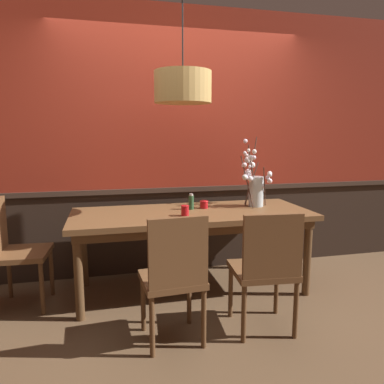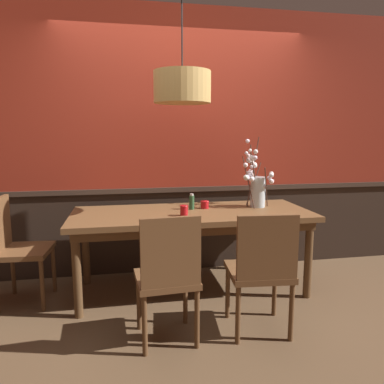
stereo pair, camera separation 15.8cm
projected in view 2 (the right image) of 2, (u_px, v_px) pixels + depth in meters
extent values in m
plane|color=brown|center=(192.00, 290.00, 3.44)|extent=(24.00, 24.00, 0.00)
cube|color=#2D2119|center=(182.00, 229.00, 3.96)|extent=(5.53, 0.12, 0.86)
cube|color=#3E2E24|center=(182.00, 189.00, 3.87)|extent=(5.53, 0.14, 0.05)
cube|color=maroon|center=(181.00, 101.00, 3.74)|extent=(5.53, 0.12, 1.86)
cube|color=brown|center=(192.00, 214.00, 3.32)|extent=(2.16, 0.86, 0.05)
cube|color=brown|center=(192.00, 221.00, 3.33)|extent=(2.05, 0.75, 0.08)
cylinder|color=brown|center=(77.00, 275.00, 2.87)|extent=(0.07, 0.07, 0.71)
cylinder|color=brown|center=(308.00, 259.00, 3.23)|extent=(0.07, 0.07, 0.71)
cylinder|color=brown|center=(86.00, 249.00, 3.53)|extent=(0.07, 0.07, 0.71)
cylinder|color=brown|center=(277.00, 238.00, 3.89)|extent=(0.07, 0.07, 0.71)
cube|color=brown|center=(258.00, 272.00, 2.69)|extent=(0.48, 0.47, 0.04)
cube|color=brown|center=(268.00, 248.00, 2.46)|extent=(0.42, 0.07, 0.45)
cylinder|color=brown|center=(228.00, 292.00, 2.89)|extent=(0.04, 0.04, 0.43)
cylinder|color=brown|center=(274.00, 290.00, 2.93)|extent=(0.04, 0.04, 0.43)
cylinder|color=brown|center=(238.00, 315.00, 2.52)|extent=(0.04, 0.04, 0.43)
cylinder|color=brown|center=(291.00, 312.00, 2.56)|extent=(0.04, 0.04, 0.43)
cube|color=brown|center=(151.00, 225.00, 4.09)|extent=(0.44, 0.46, 0.04)
cube|color=brown|center=(151.00, 200.00, 4.24)|extent=(0.39, 0.06, 0.47)
cylinder|color=brown|center=(168.00, 250.00, 3.96)|extent=(0.04, 0.04, 0.42)
cylinder|color=brown|center=(135.00, 251.00, 3.92)|extent=(0.04, 0.04, 0.42)
cylinder|color=brown|center=(166.00, 240.00, 4.32)|extent=(0.04, 0.04, 0.42)
cylinder|color=brown|center=(137.00, 241.00, 4.29)|extent=(0.04, 0.04, 0.42)
cube|color=brown|center=(25.00, 251.00, 3.12)|extent=(0.45, 0.46, 0.04)
cylinder|color=brown|center=(54.00, 269.00, 3.36)|extent=(0.04, 0.04, 0.44)
cylinder|color=brown|center=(42.00, 286.00, 2.99)|extent=(0.04, 0.04, 0.44)
cylinder|color=brown|center=(13.00, 271.00, 3.32)|extent=(0.04, 0.04, 0.44)
cube|color=brown|center=(166.00, 279.00, 2.56)|extent=(0.44, 0.43, 0.04)
cube|color=brown|center=(171.00, 252.00, 2.34)|extent=(0.40, 0.06, 0.47)
cylinder|color=brown|center=(139.00, 302.00, 2.72)|extent=(0.04, 0.04, 0.43)
cylinder|color=brown|center=(185.00, 297.00, 2.80)|extent=(0.04, 0.04, 0.43)
cylinder|color=brown|center=(145.00, 326.00, 2.39)|extent=(0.04, 0.04, 0.43)
cylinder|color=brown|center=(197.00, 319.00, 2.47)|extent=(0.04, 0.04, 0.43)
cylinder|color=silver|center=(258.00, 192.00, 3.51)|extent=(0.14, 0.14, 0.29)
cylinder|color=silver|center=(258.00, 203.00, 3.53)|extent=(0.13, 0.13, 0.06)
cylinder|color=#472D23|center=(255.00, 180.00, 3.46)|extent=(0.09, 0.08, 0.53)
sphere|color=white|center=(255.00, 158.00, 3.38)|extent=(0.04, 0.04, 0.04)
sphere|color=white|center=(256.00, 152.00, 3.38)|extent=(0.04, 0.04, 0.04)
sphere|color=white|center=(252.00, 158.00, 3.41)|extent=(0.06, 0.06, 0.06)
cylinder|color=#472D23|center=(254.00, 184.00, 3.61)|extent=(0.18, 0.08, 0.42)
sphere|color=white|center=(251.00, 172.00, 3.61)|extent=(0.05, 0.05, 0.05)
sphere|color=white|center=(245.00, 166.00, 3.65)|extent=(0.03, 0.03, 0.03)
sphere|color=white|center=(252.00, 175.00, 3.65)|extent=(0.04, 0.04, 0.04)
sphere|color=white|center=(250.00, 171.00, 3.67)|extent=(0.04, 0.04, 0.04)
sphere|color=white|center=(248.00, 173.00, 3.63)|extent=(0.05, 0.05, 0.05)
cylinder|color=#472D23|center=(266.00, 187.00, 3.45)|extent=(0.11, 0.16, 0.39)
sphere|color=white|center=(265.00, 187.00, 3.47)|extent=(0.04, 0.04, 0.04)
sphere|color=white|center=(271.00, 180.00, 3.39)|extent=(0.03, 0.03, 0.03)
sphere|color=white|center=(269.00, 178.00, 3.42)|extent=(0.04, 0.04, 0.04)
sphere|color=white|center=(271.00, 175.00, 3.39)|extent=(0.04, 0.04, 0.04)
sphere|color=white|center=(271.00, 174.00, 3.41)|extent=(0.05, 0.05, 0.05)
sphere|color=white|center=(272.00, 181.00, 3.44)|extent=(0.05, 0.05, 0.05)
cylinder|color=#472D23|center=(253.00, 172.00, 3.53)|extent=(0.15, 0.10, 0.67)
sphere|color=white|center=(249.00, 160.00, 3.52)|extent=(0.06, 0.06, 0.06)
sphere|color=white|center=(250.00, 157.00, 3.57)|extent=(0.05, 0.05, 0.05)
sphere|color=white|center=(255.00, 166.00, 3.52)|extent=(0.03, 0.03, 0.03)
sphere|color=white|center=(252.00, 162.00, 3.57)|extent=(0.05, 0.05, 0.05)
sphere|color=white|center=(248.00, 141.00, 3.55)|extent=(0.04, 0.04, 0.04)
sphere|color=white|center=(254.00, 165.00, 3.54)|extent=(0.06, 0.06, 0.06)
cylinder|color=#472D23|center=(251.00, 176.00, 3.51)|extent=(0.02, 0.11, 0.59)
sphere|color=white|center=(246.00, 153.00, 3.45)|extent=(0.03, 0.03, 0.03)
sphere|color=white|center=(250.00, 174.00, 3.48)|extent=(0.05, 0.05, 0.05)
sphere|color=white|center=(248.00, 155.00, 3.49)|extent=(0.04, 0.04, 0.04)
sphere|color=white|center=(250.00, 150.00, 3.45)|extent=(0.03, 0.03, 0.03)
sphere|color=white|center=(251.00, 167.00, 3.47)|extent=(0.03, 0.03, 0.03)
cylinder|color=#472D23|center=(248.00, 182.00, 3.45)|extent=(0.08, 0.17, 0.49)
sphere|color=white|center=(247.00, 178.00, 3.46)|extent=(0.06, 0.06, 0.06)
sphere|color=white|center=(246.00, 177.00, 3.43)|extent=(0.05, 0.05, 0.05)
sphere|color=white|center=(252.00, 179.00, 3.43)|extent=(0.05, 0.05, 0.05)
sphere|color=white|center=(246.00, 165.00, 3.37)|extent=(0.04, 0.04, 0.04)
cylinder|color=red|center=(184.00, 211.00, 3.14)|extent=(0.07, 0.07, 0.09)
torus|color=red|center=(184.00, 206.00, 3.13)|extent=(0.07, 0.07, 0.01)
cylinder|color=silver|center=(184.00, 212.00, 3.14)|extent=(0.05, 0.05, 0.05)
cylinder|color=red|center=(205.00, 205.00, 3.45)|extent=(0.08, 0.08, 0.07)
torus|color=red|center=(205.00, 201.00, 3.45)|extent=(0.08, 0.08, 0.01)
cylinder|color=silver|center=(205.00, 206.00, 3.46)|extent=(0.05, 0.05, 0.04)
cylinder|color=#2D5633|center=(192.00, 202.00, 3.41)|extent=(0.05, 0.05, 0.13)
cylinder|color=beige|center=(192.00, 195.00, 3.39)|extent=(0.04, 0.04, 0.02)
cylinder|color=tan|center=(182.00, 87.00, 3.04)|extent=(0.48, 0.48, 0.26)
sphere|color=#F9EAB7|center=(182.00, 92.00, 3.05)|extent=(0.14, 0.14, 0.14)
cylinder|color=black|center=(182.00, 24.00, 2.96)|extent=(0.01, 0.01, 0.74)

